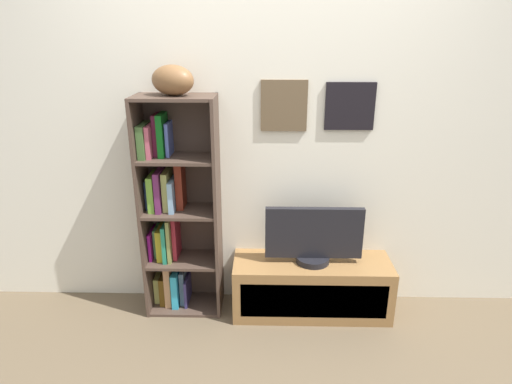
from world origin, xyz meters
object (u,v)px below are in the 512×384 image
football (173,80)px  bookshelf (174,214)px  television (314,237)px  tv_stand (311,287)px

football → bookshelf: bearing=149.6°
football → television: bearing=-2.4°
television → football: bearing=177.6°
tv_stand → bookshelf: bearing=175.7°
television → bookshelf: bearing=175.7°
bookshelf → television: (0.92, -0.07, -0.12)m
football → television: size_ratio=0.43×
football → tv_stand: bearing=-2.5°
bookshelf → television: bookshelf is taller
bookshelf → football: football is taller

